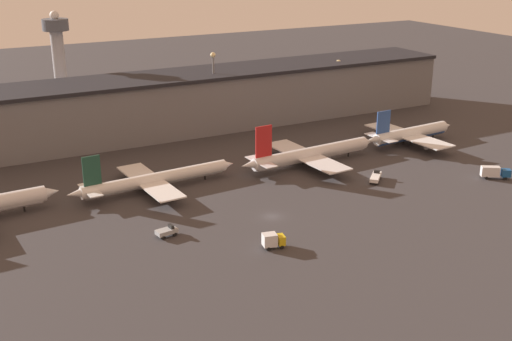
% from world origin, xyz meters
% --- Properties ---
extents(ground, '(600.00, 600.00, 0.00)m').
position_xyz_m(ground, '(0.00, 0.00, 0.00)').
color(ground, '#383538').
extents(terminal_building, '(223.26, 24.68, 19.89)m').
position_xyz_m(terminal_building, '(0.00, 79.30, 10.00)').
color(terminal_building, slate).
rests_on(terminal_building, ground).
extents(airplane_1, '(47.41, 30.47, 12.35)m').
position_xyz_m(airplane_1, '(-18.78, 29.80, 2.93)').
color(airplane_1, white).
rests_on(airplane_1, ground).
extents(airplane_2, '(47.56, 33.15, 14.31)m').
position_xyz_m(airplane_2, '(28.41, 27.65, 3.35)').
color(airplane_2, silver).
rests_on(airplane_2, ground).
extents(airplane_3, '(37.36, 33.34, 12.63)m').
position_xyz_m(airplane_3, '(68.24, 30.12, 3.40)').
color(airplane_3, white).
rests_on(airplane_3, ground).
extents(service_vehicle_0, '(5.16, 3.33, 3.42)m').
position_xyz_m(service_vehicle_0, '(-8.04, -14.70, 1.87)').
color(service_vehicle_0, gold).
rests_on(service_vehicle_0, ground).
extents(service_vehicle_1, '(7.81, 5.99, 3.51)m').
position_xyz_m(service_vehicle_1, '(67.24, -6.24, 1.96)').
color(service_vehicle_1, '#195199').
rests_on(service_vehicle_1, ground).
extents(service_vehicle_2, '(5.00, 3.08, 2.51)m').
position_xyz_m(service_vehicle_2, '(-26.03, 1.51, 1.17)').
color(service_vehicle_2, '#9EA3A8').
rests_on(service_vehicle_2, ground).
extents(service_vehicle_3, '(6.90, 6.77, 2.50)m').
position_xyz_m(service_vehicle_3, '(37.08, 7.72, 1.18)').
color(service_vehicle_3, white).
rests_on(service_vehicle_3, ground).
extents(lamp_post_1, '(1.80, 1.80, 19.82)m').
position_xyz_m(lamp_post_1, '(-18.88, 74.82, 13.01)').
color(lamp_post_1, slate).
rests_on(lamp_post_1, ground).
extents(lamp_post_2, '(1.80, 1.80, 27.07)m').
position_xyz_m(lamp_post_2, '(19.05, 74.82, 17.04)').
color(lamp_post_2, slate).
rests_on(lamp_post_2, ground).
extents(lamp_post_3, '(1.80, 1.80, 20.32)m').
position_xyz_m(lamp_post_3, '(70.50, 74.82, 13.29)').
color(lamp_post_3, slate).
rests_on(lamp_post_3, ground).
extents(control_tower, '(9.00, 9.00, 39.67)m').
position_xyz_m(control_tower, '(-24.80, 110.17, 23.16)').
color(control_tower, '#99999E').
rests_on(control_tower, ground).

